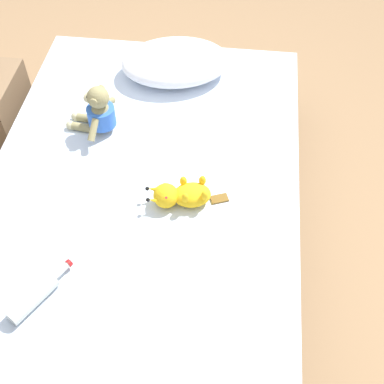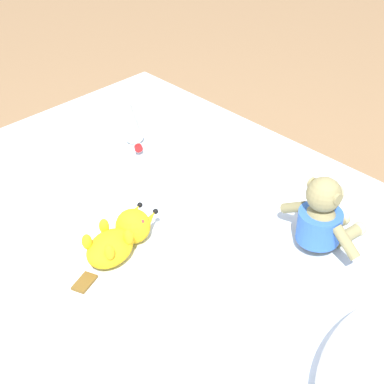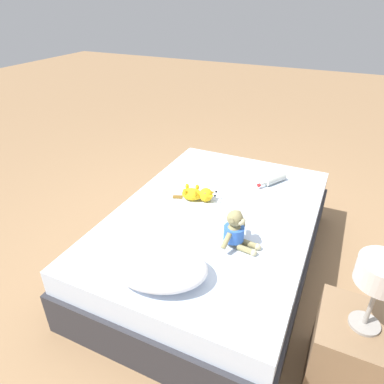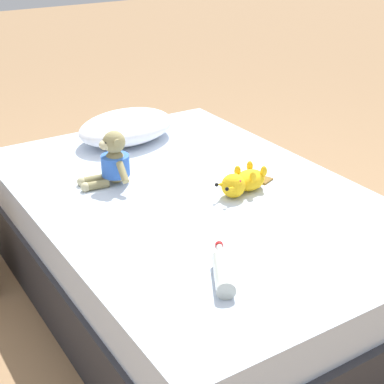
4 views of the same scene
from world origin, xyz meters
name	(u,v)px [view 2 (image 2 of 4)]	position (x,y,z in m)	size (l,w,h in m)	color
ground_plane	(191,345)	(0.00, 0.00, 0.00)	(16.00, 16.00, 0.00)	#93704C
bed	(191,297)	(0.00, 0.00, 0.23)	(1.33, 1.96, 0.46)	#2D2D33
plush_monkey	(323,220)	(-0.24, 0.27, 0.55)	(0.24, 0.29, 0.24)	#8E8456
plush_yellow_creature	(120,238)	(0.18, -0.10, 0.51)	(0.33, 0.15, 0.10)	yellow
glass_bottle	(131,125)	(-0.27, -0.59, 0.49)	(0.18, 0.26, 0.06)	#B7BCB2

